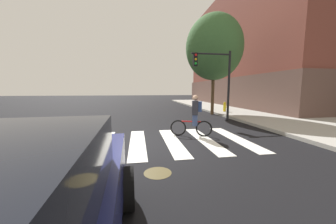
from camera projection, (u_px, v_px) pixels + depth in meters
The scene contains 8 objects.
ground_plane at pixel (151, 142), 6.56m from camera, with size 120.00×120.00×0.00m, color black.
crosswalk_stripes at pixel (138, 143), 6.48m from camera, with size 8.15×3.67×0.01m.
manhole_cover at pixel (158, 173), 4.13m from camera, with size 0.64×0.64×0.01m, color #473D1E.
cyclist at pixel (194, 116), 7.31m from camera, with size 1.64×0.61×1.69m.
traffic_light_near at pixel (216, 74), 10.75m from camera, with size 2.47×0.28×4.20m.
fire_hydrant at pixel (225, 107), 14.68m from camera, with size 0.33×0.22×0.78m.
street_tree_near at pixel (214, 48), 13.41m from camera, with size 4.19×4.19×7.45m.
corner_building at pixel (281, 53), 22.66m from camera, with size 16.22×22.44×13.24m.
Camera 1 is at (-0.46, -6.39, 1.89)m, focal length 19.26 mm.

